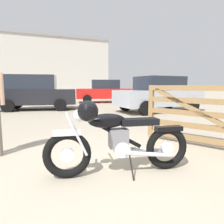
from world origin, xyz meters
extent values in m
plane|color=tan|center=(0.00, 0.00, 0.00)|extent=(80.00, 80.00, 0.00)
torus|color=black|center=(-0.50, 0.08, 0.32)|extent=(0.65, 0.18, 0.64)
cylinder|color=silver|center=(-0.50, 0.08, 0.32)|extent=(0.19, 0.10, 0.18)
torus|color=black|center=(0.93, -0.07, 0.32)|extent=(0.65, 0.18, 0.64)
cylinder|color=silver|center=(0.93, -0.07, 0.32)|extent=(0.19, 0.10, 0.18)
cube|color=silver|center=(-0.50, 0.08, 0.62)|extent=(0.37, 0.17, 0.06)
cube|color=black|center=(0.95, -0.08, 0.61)|extent=(0.41, 0.17, 0.07)
cylinder|color=silver|center=(-0.39, -0.01, 0.60)|extent=(0.29, 0.07, 0.58)
cylinder|color=silver|center=(-0.37, 0.14, 0.60)|extent=(0.29, 0.07, 0.58)
sphere|color=silver|center=(-0.33, 0.06, 0.85)|extent=(0.17, 0.17, 0.17)
cylinder|color=silver|center=(-0.25, 0.05, 0.92)|extent=(0.09, 0.62, 0.03)
sphere|color=black|center=(-0.28, -0.25, 0.94)|extent=(0.25, 0.25, 0.25)
cylinder|color=black|center=(0.15, 0.01, 0.58)|extent=(0.76, 0.13, 0.47)
ellipsoid|color=black|center=(0.03, 0.02, 0.76)|extent=(0.54, 0.27, 0.20)
cube|color=black|center=(0.49, -0.03, 0.73)|extent=(0.56, 0.26, 0.09)
cube|color=slate|center=(0.19, 0.00, 0.51)|extent=(0.28, 0.21, 0.26)
cylinder|color=silver|center=(0.23, 0.00, 0.36)|extent=(0.24, 0.22, 0.22)
cylinder|color=silver|center=(0.60, -0.14, 0.28)|extent=(0.70, 0.13, 0.14)
cylinder|color=silver|center=(0.62, 0.06, 0.28)|extent=(0.70, 0.13, 0.14)
cylinder|color=black|center=(0.31, -0.18, 0.16)|extent=(0.04, 0.24, 0.33)
cube|color=olive|center=(1.61, 1.64, 0.65)|extent=(0.12, 0.13, 1.20)
cube|color=olive|center=(2.24, 0.62, 0.15)|extent=(1.33, 2.08, 0.11)
cube|color=olive|center=(2.24, 0.62, 0.41)|extent=(1.33, 2.08, 0.11)
cube|color=olive|center=(2.24, 0.62, 0.67)|extent=(1.33, 2.08, 0.11)
cube|color=olive|center=(2.24, 0.62, 0.93)|extent=(1.33, 2.08, 0.11)
cube|color=olive|center=(2.24, 0.62, 1.19)|extent=(1.33, 2.08, 0.11)
cube|color=olive|center=(2.24, 0.62, 0.65)|extent=(1.23, 1.91, 1.08)
cylinder|color=tan|center=(-1.46, 1.33, 1.18)|extent=(0.08, 0.08, 0.55)
cylinder|color=black|center=(0.16, 9.27, 0.30)|extent=(0.62, 0.27, 0.60)
cylinder|color=black|center=(-0.06, 7.65, 0.30)|extent=(0.62, 0.27, 0.60)
cylinder|color=black|center=(-2.22, 9.58, 0.30)|extent=(0.62, 0.27, 0.60)
cylinder|color=black|center=(-2.44, 7.95, 0.30)|extent=(0.62, 0.27, 0.60)
cube|color=black|center=(-1.14, 8.61, 0.68)|extent=(4.08, 2.13, 0.76)
cube|color=#232833|center=(-1.39, 8.64, 1.42)|extent=(2.58, 1.82, 0.72)
cylinder|color=black|center=(5.02, 12.66, 0.31)|extent=(0.65, 0.31, 0.62)
cylinder|color=black|center=(4.71, 10.97, 0.31)|extent=(0.65, 0.31, 0.62)
cylinder|color=black|center=(2.37, 13.15, 0.31)|extent=(0.65, 0.31, 0.62)
cylinder|color=black|center=(2.05, 11.46, 0.31)|extent=(0.65, 0.31, 0.62)
cube|color=red|center=(3.54, 12.06, 0.67)|extent=(4.44, 2.45, 0.72)
cube|color=#232833|center=(3.54, 12.06, 1.35)|extent=(2.25, 1.90, 0.64)
cylinder|color=black|center=(3.21, 4.96, 0.31)|extent=(0.64, 0.27, 0.62)
cylinder|color=black|center=(3.01, 6.67, 0.31)|extent=(0.64, 0.27, 0.62)
cylinder|color=black|center=(5.89, 5.29, 0.31)|extent=(0.64, 0.27, 0.62)
cylinder|color=black|center=(5.69, 6.99, 0.31)|extent=(0.64, 0.27, 0.62)
cube|color=#ADB2BC|center=(4.45, 5.98, 0.67)|extent=(4.38, 2.22, 0.72)
cube|color=#232833|center=(4.45, 5.98, 1.35)|extent=(2.18, 1.79, 0.64)
cube|color=beige|center=(-2.76, 33.15, 4.07)|extent=(23.37, 12.56, 8.13)
cube|color=gray|center=(-2.76, 33.15, 8.38)|extent=(23.69, 12.88, 0.50)
camera|label=1|loc=(-0.76, -2.59, 1.23)|focal=32.59mm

